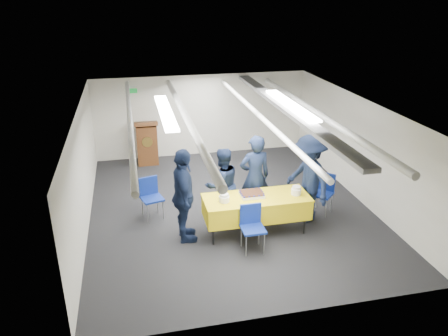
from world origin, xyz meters
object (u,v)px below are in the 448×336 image
Objects in this scene: chair_near at (252,223)px; sailor_a at (255,177)px; podium at (147,142)px; sailor_d at (308,179)px; sailor_b at (222,185)px; sailor_c at (184,196)px; serving_table at (256,207)px; sheet_cake at (252,194)px; chair_left at (150,193)px; chair_right at (324,189)px.

chair_near is 1.31m from sailor_a.
sailor_a is at bearing -59.89° from podium.
podium is at bearing -158.03° from sailor_d.
sailor_c is (-0.87, -0.64, 0.14)m from sailor_b.
serving_table is 4.46× the size of sheet_cake.
chair_left is 2.21m from sailor_a.
serving_table is 1.12× the size of sailor_c.
sailor_b reaches higher than chair_right.
sailor_d reaches higher than chair_right.
sailor_b reaches higher than podium.
sailor_c reaches higher than sheet_cake.
chair_left is at bearing -35.70° from sailor_b.
sailor_c is 2.58m from sailor_d.
podium is 4.94m from sailor_d.
sailor_b reaches higher than chair_left.
chair_right is 0.48× the size of sailor_a.
sheet_cake is 0.53× the size of chair_near.
chair_left is (-1.74, 1.64, 0.00)m from chair_near.
sailor_a is 1.68m from sailor_c.
serving_table is 1.74m from chair_right.
chair_near reaches higher than sheet_cake.
sailor_c is at bearing -61.97° from chair_left.
sailor_b is (1.45, -0.43, 0.26)m from chair_left.
podium is 3.74m from sailor_b.
sailor_d is at bearing -51.94° from podium.
sailor_c is (0.57, -1.07, 0.40)m from chair_left.
sailor_d is at bearing -153.25° from chair_right.
sailor_a is 1.08m from sailor_d.
chair_right is 1.00× the size of chair_left.
sheet_cake is at bearing 74.88° from chair_near.
chair_near reaches higher than serving_table.
sailor_c is (-3.07, -0.50, 0.40)m from chair_right.
podium is 0.68× the size of sailor_d.
chair_right is (3.54, -3.63, -0.08)m from podium.
chair_near is at bearing -43.36° from chair_left.
podium is at bearing 109.21° from chair_near.
podium reaches higher than serving_table.
serving_table is 1.31× the size of sailor_b.
sailor_b is at bearing -68.95° from podium.
sheet_cake is 1.82m from chair_right.
podium is at bearing 114.33° from serving_table.
sailor_a is (2.13, -0.45, 0.37)m from chair_left.
chair_near and chair_right have the same top height.
chair_left is at bearing 150.92° from serving_table.
chair_near is at bearing -114.21° from serving_table.
serving_table is at bearing 65.79° from chair_near.
chair_left is at bearing -15.21° from sailor_a.
sheet_cake reaches higher than serving_table.
chair_right is 3.13m from sailor_c.
sailor_d is (2.57, 0.25, -0.00)m from sailor_c.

